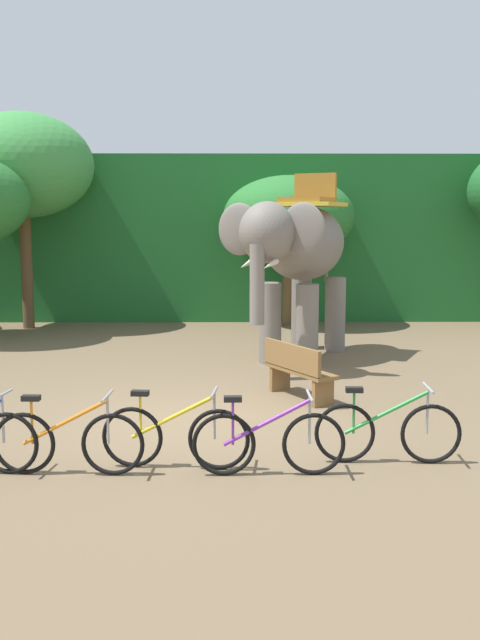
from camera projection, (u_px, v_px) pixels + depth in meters
ground_plane at (184, 420)px, 10.37m from camera, size 80.00×80.00×0.00m
foliage_hedge at (211, 236)px, 22.87m from camera, size 36.00×6.00×4.58m
tree_center_right at (23, 166)px, 18.56m from camera, size 3.59×3.59×5.52m
tree_left at (289, 217)px, 19.25m from camera, size 3.46×3.46×3.98m
elephant at (299, 251)px, 14.55m from camera, size 3.02×4.15×3.78m
bike_orange at (68, 441)px, 8.11m from camera, size 1.71×0.52×0.92m
bike_yellow at (175, 436)px, 8.32m from camera, size 1.71×0.52×0.92m
bike_purple at (268, 442)px, 8.10m from camera, size 1.71×0.52×0.92m
bike_green at (387, 431)px, 8.51m from camera, size 1.71×0.52×0.92m
wooden_bench at (297, 369)px, 11.55m from camera, size 1.09×1.51×0.89m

